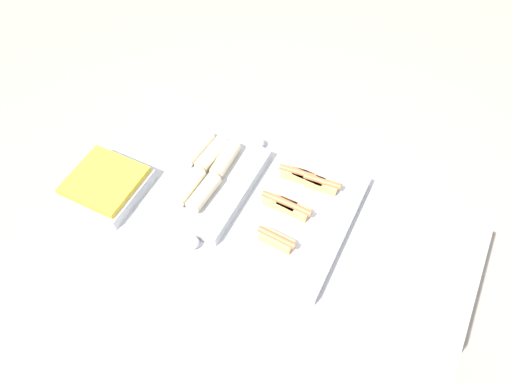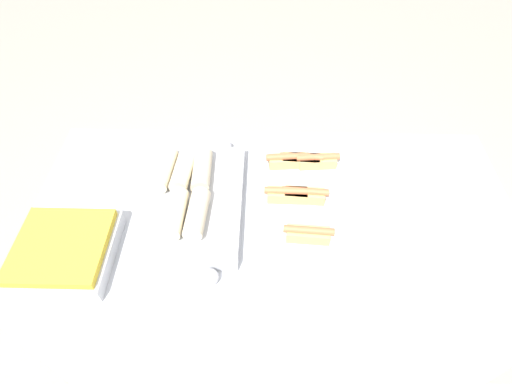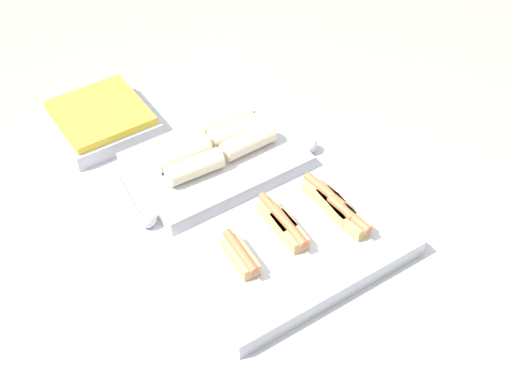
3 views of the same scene
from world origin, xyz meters
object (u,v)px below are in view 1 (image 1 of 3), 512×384
at_px(tray_side_front, 106,184).
at_px(serving_spoon_near, 188,241).
at_px(serving_spoon_far, 255,142).
at_px(tray_wraps, 208,177).
at_px(tray_hotdogs, 298,215).

bearing_deg(tray_side_front, serving_spoon_near, -9.28).
bearing_deg(tray_side_front, serving_spoon_far, 48.46).
distance_m(serving_spoon_near, serving_spoon_far, 0.52).
bearing_deg(tray_wraps, tray_side_front, -148.81).
relative_size(tray_wraps, serving_spoon_near, 1.88).
bearing_deg(tray_wraps, serving_spoon_near, -74.76).
xyz_separation_m(tray_hotdogs, tray_wraps, (-0.38, -0.00, 0.01)).
xyz_separation_m(tray_wraps, serving_spoon_near, (0.07, -0.27, -0.02)).
relative_size(tray_side_front, serving_spoon_far, 1.11).
distance_m(tray_hotdogs, serving_spoon_near, 0.41).
distance_m(tray_hotdogs, serving_spoon_far, 0.40).
height_order(serving_spoon_near, serving_spoon_far, same).
height_order(tray_wraps, serving_spoon_far, tray_wraps).
relative_size(tray_hotdogs, tray_wraps, 1.21).
relative_size(tray_hotdogs, serving_spoon_near, 2.27).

